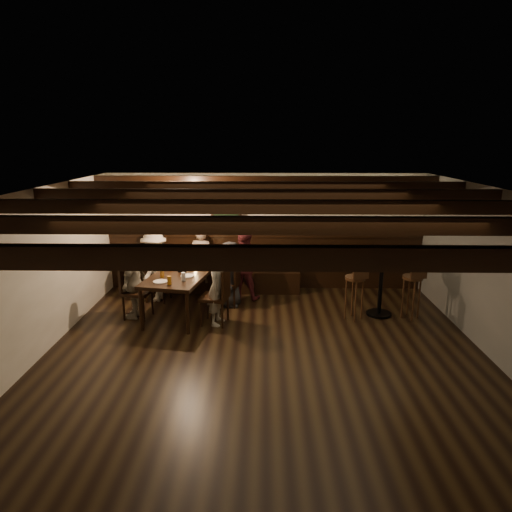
{
  "coord_description": "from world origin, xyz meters",
  "views": [
    {
      "loc": [
        -0.03,
        -5.78,
        3.06
      ],
      "look_at": [
        -0.16,
        1.3,
        1.24
      ],
      "focal_mm": 32.0,
      "sensor_mm": 36.0,
      "label": 1
    }
  ],
  "objects_px": {
    "chair_right_near": "(229,292)",
    "high_top_table": "(381,277)",
    "person_bench_centre": "(202,260)",
    "chair_left_far": "(137,301)",
    "chair_right_far": "(216,307)",
    "person_bench_right": "(243,265)",
    "person_right_near": "(230,274)",
    "chair_left_near": "(157,286)",
    "bar_stool_left": "(354,297)",
    "bar_stool_right": "(411,296)",
    "dining_table": "(184,274)",
    "person_left_near": "(155,266)",
    "person_bench_left": "(157,259)",
    "person_left_far": "(134,282)",
    "person_right_far": "(217,286)"
  },
  "relations": [
    {
      "from": "dining_table",
      "to": "bar_stool_left",
      "type": "distance_m",
      "value": 3.05
    },
    {
      "from": "person_bench_right",
      "to": "person_left_near",
      "type": "xyz_separation_m",
      "value": [
        -1.7,
        -0.15,
        0.01
      ]
    },
    {
      "from": "bar_stool_right",
      "to": "person_right_near",
      "type": "bearing_deg",
      "value": 154.57
    },
    {
      "from": "chair_right_far",
      "to": "bar_stool_right",
      "type": "bearing_deg",
      "value": -75.02
    },
    {
      "from": "chair_right_far",
      "to": "bar_stool_left",
      "type": "relative_size",
      "value": 0.9
    },
    {
      "from": "person_bench_right",
      "to": "person_right_near",
      "type": "distance_m",
      "value": 0.48
    },
    {
      "from": "chair_left_near",
      "to": "person_right_near",
      "type": "distance_m",
      "value": 1.51
    },
    {
      "from": "chair_right_near",
      "to": "person_bench_left",
      "type": "relative_size",
      "value": 0.63
    },
    {
      "from": "person_left_near",
      "to": "high_top_table",
      "type": "distance_m",
      "value": 4.23
    },
    {
      "from": "person_bench_right",
      "to": "bar_stool_left",
      "type": "height_order",
      "value": "person_bench_right"
    },
    {
      "from": "high_top_table",
      "to": "person_bench_centre",
      "type": "bearing_deg",
      "value": 160.77
    },
    {
      "from": "person_bench_centre",
      "to": "person_left_near",
      "type": "height_order",
      "value": "person_left_near"
    },
    {
      "from": "person_bench_left",
      "to": "person_bench_centre",
      "type": "bearing_deg",
      "value": -170.54
    },
    {
      "from": "person_left_far",
      "to": "high_top_table",
      "type": "bearing_deg",
      "value": 102.57
    },
    {
      "from": "chair_left_far",
      "to": "person_left_far",
      "type": "bearing_deg",
      "value": -90.0
    },
    {
      "from": "high_top_table",
      "to": "chair_right_far",
      "type": "bearing_deg",
      "value": -171.28
    },
    {
      "from": "chair_left_far",
      "to": "chair_right_far",
      "type": "xyz_separation_m",
      "value": [
        1.42,
        -0.25,
        -0.0
      ]
    },
    {
      "from": "chair_left_near",
      "to": "high_top_table",
      "type": "height_order",
      "value": "high_top_table"
    },
    {
      "from": "chair_right_near",
      "to": "person_right_far",
      "type": "height_order",
      "value": "person_right_far"
    },
    {
      "from": "chair_right_near",
      "to": "bar_stool_right",
      "type": "relative_size",
      "value": 0.8
    },
    {
      "from": "chair_right_far",
      "to": "person_right_near",
      "type": "relative_size",
      "value": 0.8
    },
    {
      "from": "person_bench_centre",
      "to": "person_left_near",
      "type": "relative_size",
      "value": 0.99
    },
    {
      "from": "chair_right_near",
      "to": "person_bench_centre",
      "type": "distance_m",
      "value": 1.03
    },
    {
      "from": "chair_left_near",
      "to": "chair_right_far",
      "type": "distance_m",
      "value": 1.7
    },
    {
      "from": "person_left_near",
      "to": "dining_table",
      "type": "bearing_deg",
      "value": 59.04
    },
    {
      "from": "chair_left_near",
      "to": "high_top_table",
      "type": "distance_m",
      "value": 4.22
    },
    {
      "from": "person_right_near",
      "to": "chair_right_far",
      "type": "bearing_deg",
      "value": 178.14
    },
    {
      "from": "dining_table",
      "to": "chair_left_far",
      "type": "bearing_deg",
      "value": -148.03
    },
    {
      "from": "person_right_near",
      "to": "bar_stool_right",
      "type": "bearing_deg",
      "value": -90.38
    },
    {
      "from": "chair_right_near",
      "to": "person_bench_left",
      "type": "bearing_deg",
      "value": 74.46
    },
    {
      "from": "chair_left_near",
      "to": "chair_left_far",
      "type": "distance_m",
      "value": 0.9
    },
    {
      "from": "chair_right_far",
      "to": "person_bench_centre",
      "type": "height_order",
      "value": "person_bench_centre"
    },
    {
      "from": "chair_left_near",
      "to": "person_left_far",
      "type": "bearing_deg",
      "value": -1.89
    },
    {
      "from": "person_bench_left",
      "to": "person_right_near",
      "type": "relative_size",
      "value": 1.13
    },
    {
      "from": "dining_table",
      "to": "chair_left_near",
      "type": "xyz_separation_m",
      "value": [
        -0.63,
        0.57,
        -0.41
      ]
    },
    {
      "from": "dining_table",
      "to": "high_top_table",
      "type": "height_order",
      "value": "high_top_table"
    },
    {
      "from": "person_bench_right",
      "to": "chair_right_far",
      "type": "bearing_deg",
      "value": 82.44
    },
    {
      "from": "bar_stool_right",
      "to": "person_bench_centre",
      "type": "bearing_deg",
      "value": 146.12
    },
    {
      "from": "chair_right_far",
      "to": "person_bench_right",
      "type": "height_order",
      "value": "person_bench_right"
    },
    {
      "from": "chair_right_near",
      "to": "high_top_table",
      "type": "height_order",
      "value": "high_top_table"
    },
    {
      "from": "person_bench_left",
      "to": "person_left_far",
      "type": "xyz_separation_m",
      "value": [
        -0.09,
        -1.36,
        -0.05
      ]
    },
    {
      "from": "dining_table",
      "to": "person_bench_left",
      "type": "bearing_deg",
      "value": 135.0
    },
    {
      "from": "person_right_far",
      "to": "high_top_table",
      "type": "bearing_deg",
      "value": -70.94
    },
    {
      "from": "bar_stool_left",
      "to": "bar_stool_right",
      "type": "height_order",
      "value": "same"
    },
    {
      "from": "dining_table",
      "to": "person_right_near",
      "type": "bearing_deg",
      "value": 30.96
    },
    {
      "from": "dining_table",
      "to": "chair_right_far",
      "type": "distance_m",
      "value": 0.94
    },
    {
      "from": "dining_table",
      "to": "bar_stool_right",
      "type": "relative_size",
      "value": 1.98
    },
    {
      "from": "person_bench_centre",
      "to": "high_top_table",
      "type": "relative_size",
      "value": 1.27
    },
    {
      "from": "chair_left_near",
      "to": "chair_left_far",
      "type": "xyz_separation_m",
      "value": [
        -0.16,
        -0.89,
        0.01
      ]
    },
    {
      "from": "person_bench_centre",
      "to": "person_left_near",
      "type": "bearing_deg",
      "value": 38.66
    }
  ]
}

